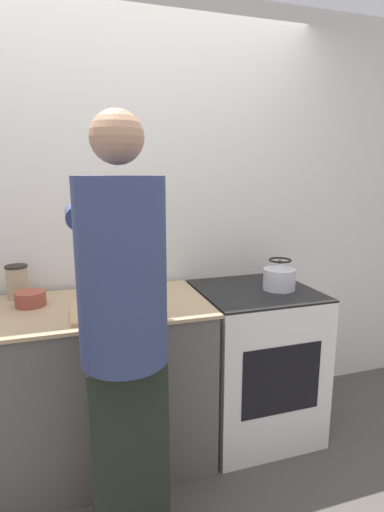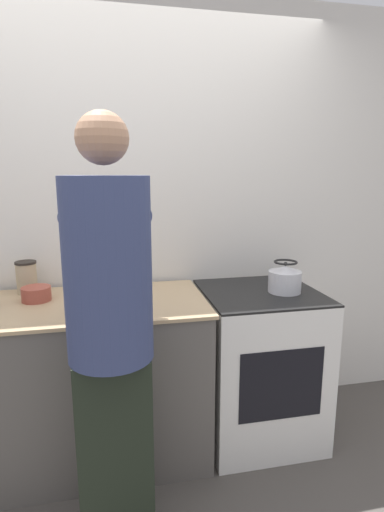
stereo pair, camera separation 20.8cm
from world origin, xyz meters
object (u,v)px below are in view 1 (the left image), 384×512
at_px(knife, 99,310).
at_px(kettle, 279,277).
at_px(person, 124,329).
at_px(bowl_prep, 30,299).
at_px(cutting_board, 105,313).
at_px(oven, 254,360).
at_px(canister_jar, 17,282).

bearing_deg(knife, kettle, 17.77).
bearing_deg(kettle, person, -152.04).
height_order(knife, bowl_prep, bowl_prep).
bearing_deg(cutting_board, kettle, 6.62).
bearing_deg(knife, person, -69.75).
bearing_deg(bowl_prep, oven, -4.31).
bearing_deg(oven, kettle, -16.66).
bearing_deg(knife, cutting_board, -22.46).
bearing_deg(kettle, knife, -174.52).
bearing_deg(oven, cutting_board, -170.04).
relative_size(person, canister_jar, 9.71).
bearing_deg(bowl_prep, person, -59.50).
distance_m(kettle, bowl_prep, 1.38).
bearing_deg(canister_jar, kettle, -11.34).
height_order(knife, kettle, kettle).
bearing_deg(kettle, cutting_board, -173.38).
bearing_deg(canister_jar, knife, -44.27).
distance_m(knife, bowl_prep, 0.40).
distance_m(cutting_board, knife, 0.03).
relative_size(oven, person, 0.50).
bearing_deg(canister_jar, oven, -10.81).
relative_size(person, cutting_board, 5.56).
bearing_deg(person, cutting_board, 94.68).
bearing_deg(cutting_board, oven, 9.96).
xyz_separation_m(knife, canister_jar, (-0.40, 0.39, 0.07)).
height_order(oven, kettle, kettle).
distance_m(person, cutting_board, 0.41).
relative_size(oven, kettle, 4.82).
bearing_deg(person, oven, 33.21).
xyz_separation_m(oven, canister_jar, (-1.32, 0.25, 0.54)).
bearing_deg(oven, person, -146.79).
xyz_separation_m(person, knife, (-0.06, 0.42, -0.06)).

